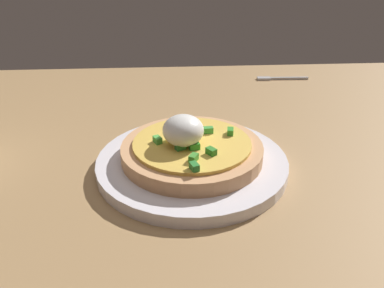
{
  "coord_description": "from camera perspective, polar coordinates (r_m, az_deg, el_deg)",
  "views": [
    {
      "loc": [
        -4.4,
        -54.64,
        29.0
      ],
      "look_at": [
        -1.47,
        -11.13,
        6.02
      ],
      "focal_mm": 35.96,
      "sensor_mm": 36.0,
      "label": 1
    }
  ],
  "objects": [
    {
      "name": "dining_table",
      "position": [
        0.61,
        0.67,
        0.91
      ],
      "size": [
        112.81,
        71.12,
        2.44
      ],
      "primitive_type": "cube",
      "color": "#A37E51",
      "rests_on": "ground"
    },
    {
      "name": "plate",
      "position": [
        0.51,
        -0.0,
        -2.79
      ],
      "size": [
        24.87,
        24.87,
        1.58
      ],
      "primitive_type": "cylinder",
      "color": "white",
      "rests_on": "dining_table"
    },
    {
      "name": "pizza",
      "position": [
        0.49,
        -0.15,
        -0.55
      ],
      "size": [
        18.3,
        18.3,
        6.19
      ],
      "color": "tan",
      "rests_on": "plate"
    },
    {
      "name": "fork",
      "position": [
        0.87,
        12.64,
        9.48
      ],
      "size": [
        11.14,
        1.5,
        0.5
      ],
      "rotation": [
        0.0,
        0.0,
        3.1
      ],
      "color": "#B7B7BC",
      "rests_on": "dining_table"
    }
  ]
}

